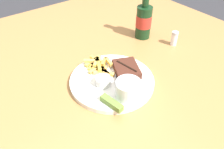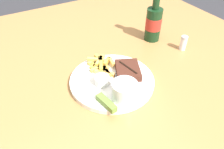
{
  "view_description": "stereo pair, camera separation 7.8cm",
  "coord_description": "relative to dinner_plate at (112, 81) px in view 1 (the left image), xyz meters",
  "views": [
    {
      "loc": [
        0.47,
        -0.36,
        1.29
      ],
      "look_at": [
        0.0,
        0.0,
        0.79
      ],
      "focal_mm": 35.0,
      "sensor_mm": 36.0,
      "label": 1
    },
    {
      "loc": [
        0.52,
        -0.3,
        1.29
      ],
      "look_at": [
        0.0,
        0.0,
        0.79
      ],
      "focal_mm": 35.0,
      "sensor_mm": 36.0,
      "label": 2
    }
  ],
  "objects": [
    {
      "name": "knife_utensil",
      "position": [
        -0.01,
        0.04,
        0.01
      ],
      "size": [
        0.13,
        0.13,
        0.01
      ],
      "rotation": [
        0.0,
        0.0,
        2.34
      ],
      "color": "#B7B7BC",
      "rests_on": "dinner_plate"
    },
    {
      "name": "dinner_plate",
      "position": [
        0.0,
        0.0,
        0.0
      ],
      "size": [
        0.31,
        0.31,
        0.02
      ],
      "color": "white",
      "rests_on": "dining_table"
    },
    {
      "name": "beer_bottle",
      "position": [
        -0.17,
        0.32,
        0.08
      ],
      "size": [
        0.07,
        0.07,
        0.24
      ],
      "color": "#143319",
      "rests_on": "dining_table"
    },
    {
      "name": "fork_utensil",
      "position": [
        -0.07,
        -0.04,
        0.01
      ],
      "size": [
        0.12,
        0.07,
        0.0
      ],
      "rotation": [
        0.0,
        0.0,
        6.78
      ],
      "color": "#B7B7BC",
      "rests_on": "dinner_plate"
    },
    {
      "name": "salt_shaker",
      "position": [
        -0.04,
        0.38,
        0.02
      ],
      "size": [
        0.03,
        0.03,
        0.07
      ],
      "color": "white",
      "rests_on": "dining_table"
    },
    {
      "name": "coleslaw_cup",
      "position": [
        0.1,
        -0.01,
        0.04
      ],
      "size": [
        0.08,
        0.08,
        0.06
      ],
      "color": "white",
      "rests_on": "dinner_plate"
    },
    {
      "name": "steak_portion",
      "position": [
        -0.0,
        0.07,
        0.02
      ],
      "size": [
        0.14,
        0.12,
        0.03
      ],
      "color": "#472319",
      "rests_on": "dinner_plate"
    },
    {
      "name": "pickle_spear",
      "position": [
        0.1,
        -0.08,
        0.02
      ],
      "size": [
        0.09,
        0.04,
        0.02
      ],
      "color": "olive",
      "rests_on": "dinner_plate"
    },
    {
      "name": "dining_table",
      "position": [
        0.0,
        0.0,
        -0.06
      ],
      "size": [
        1.59,
        1.57,
        0.75
      ],
      "color": "#A87542",
      "rests_on": "ground_plane"
    },
    {
      "name": "fries_pile",
      "position": [
        -0.09,
        0.0,
        0.02
      ],
      "size": [
        0.15,
        0.1,
        0.02
      ],
      "color": "gold",
      "rests_on": "dinner_plate"
    },
    {
      "name": "dipping_sauce_cup",
      "position": [
        0.01,
        -0.04,
        0.03
      ],
      "size": [
        0.05,
        0.05,
        0.03
      ],
      "color": "silver",
      "rests_on": "dinner_plate"
    }
  ]
}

